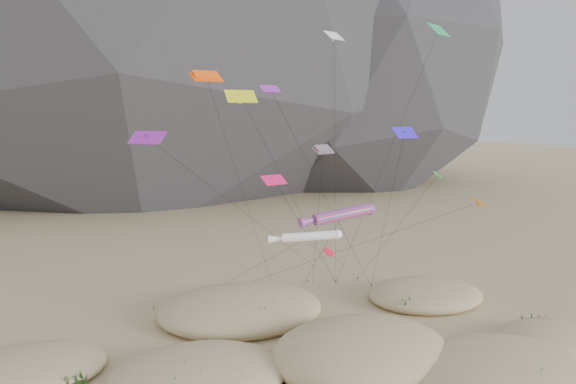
% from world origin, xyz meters
% --- Properties ---
extents(dunes, '(49.82, 37.68, 4.43)m').
position_xyz_m(dunes, '(-2.04, 4.73, 0.72)').
color(dunes, '#CCB789').
rests_on(dunes, ground).
extents(dune_grass, '(44.70, 28.28, 1.46)m').
position_xyz_m(dune_grass, '(-2.67, 3.53, 0.82)').
color(dune_grass, black).
rests_on(dune_grass, ground).
extents(kite_stakes, '(23.57, 4.99, 0.30)m').
position_xyz_m(kite_stakes, '(2.47, 23.31, 0.15)').
color(kite_stakes, '#3F2D1E').
rests_on(kite_stakes, ground).
extents(rainbow_tube_kite, '(7.49, 13.38, 11.26)m').
position_xyz_m(rainbow_tube_kite, '(3.19, 10.82, 10.42)').
color(rainbow_tube_kite, '#FD521A').
rests_on(rainbow_tube_kite, ground).
extents(white_tube_kite, '(7.28, 16.74, 9.54)m').
position_xyz_m(white_tube_kite, '(-0.27, 10.25, 8.92)').
color(white_tube_kite, white).
rests_on(white_tube_kite, ground).
extents(orange_parafoil, '(11.82, 12.36, 22.71)m').
position_xyz_m(orange_parafoil, '(-6.91, 16.01, 21.96)').
color(orange_parafoil, '#F0500C').
rests_on(orange_parafoil, ground).
extents(multi_parafoil, '(6.66, 13.93, 16.49)m').
position_xyz_m(multi_parafoil, '(1.73, 11.31, 15.86)').
color(multi_parafoil, red).
rests_on(multi_parafoil, ground).
extents(delta_kites, '(30.51, 18.34, 27.08)m').
position_xyz_m(delta_kites, '(3.07, 10.83, 17.82)').
color(delta_kites, red).
rests_on(delta_kites, ground).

